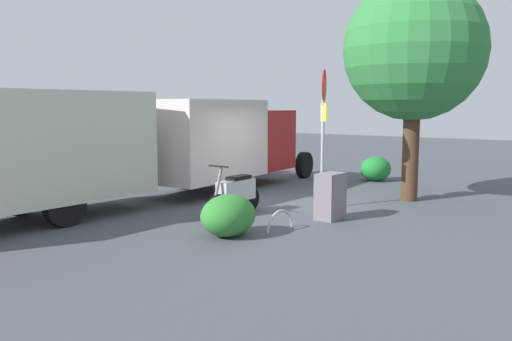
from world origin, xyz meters
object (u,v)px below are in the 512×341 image
bike_rack_hoop (280,230)px  utility_cabinet (330,196)px  street_tree (414,51)px  motorcycle (236,192)px  box_truck_near (222,139)px  stop_sign (323,116)px  box_truck_far (12,151)px

bike_rack_hoop → utility_cabinet: bearing=168.5°
street_tree → motorcycle: bearing=-32.4°
box_truck_near → bike_rack_hoop: (3.45, 4.37, -1.52)m
bike_rack_hoop → motorcycle: bearing=-112.9°
stop_sign → box_truck_far: bearing=-38.7°
stop_sign → street_tree: (-2.30, 1.35, 1.66)m
box_truck_near → box_truck_far: 6.34m
motorcycle → street_tree: bearing=147.7°
box_truck_far → street_tree: size_ratio=1.29×
box_truck_near → utility_cabinet: bearing=-116.0°
utility_cabinet → bike_rack_hoop: size_ratio=1.21×
box_truck_near → motorcycle: bearing=-139.5°
box_truck_near → street_tree: size_ratio=1.21×
box_truck_far → stop_sign: (-5.41, 4.34, 0.67)m
box_truck_far → motorcycle: (-3.59, 3.08, -1.06)m
box_truck_far → utility_cabinet: box_truck_far is taller
box_truck_far → bike_rack_hoop: bearing=123.6°
box_truck_far → motorcycle: 4.84m
box_truck_near → stop_sign: 4.09m
motorcycle → bike_rack_hoop: (0.72, 1.70, -0.52)m
box_truck_near → motorcycle: 3.94m
utility_cabinet → bike_rack_hoop: (1.54, -0.31, -0.51)m
motorcycle → bike_rack_hoop: size_ratio=2.13×
street_tree → utility_cabinet: bearing=-10.3°
utility_cabinet → street_tree: bearing=169.7°
box_truck_near → bike_rack_hoop: size_ratio=8.21×
bike_rack_hoop → stop_sign: bearing=-170.1°
motorcycle → utility_cabinet: (-0.82, 2.02, -0.01)m
motorcycle → stop_sign: (-1.82, 1.26, 1.73)m
box_truck_near → box_truck_far: box_truck_far is taller
box_truck_near → motorcycle: size_ratio=3.85×
box_truck_far → stop_sign: 6.97m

